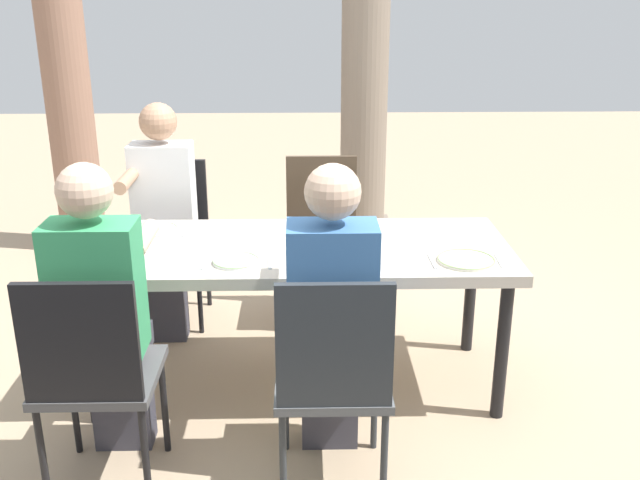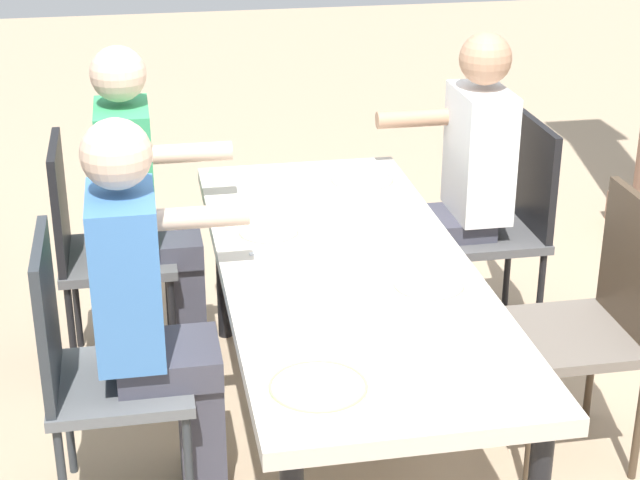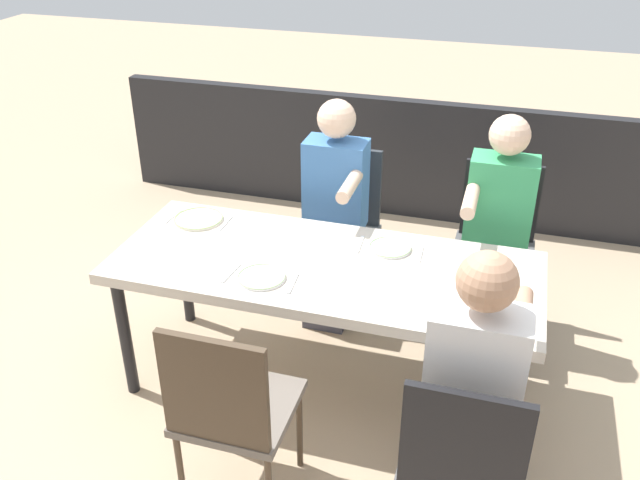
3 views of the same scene
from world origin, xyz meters
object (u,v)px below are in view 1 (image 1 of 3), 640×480
diner_guest_third (162,213)px  plate_1 (236,261)px  chair_mid_south (333,373)px  diner_woman_green (104,311)px  chair_mid_north (322,228)px  plate_3 (466,260)px  stone_column_near (63,51)px  diner_man_white (331,310)px  chair_west_south (93,370)px  chair_west_north (171,230)px  dining_table (297,258)px  plate_2 (344,229)px  plate_0 (153,230)px  stone_column_centre (365,52)px

diner_guest_third → plate_1: bearing=-60.4°
chair_mid_south → diner_woman_green: 0.93m
chair_mid_north → plate_3: (0.62, -1.06, 0.20)m
diner_woman_green → stone_column_near: stone_column_near is taller
plate_1 → plate_3: 1.03m
chair_mid_north → plate_1: bearing=-111.4°
diner_man_white → stone_column_near: (-1.79, 2.69, 0.76)m
stone_column_near → chair_west_south: bearing=-72.6°
chair_west_south → chair_mid_south: size_ratio=1.01×
diner_man_white → stone_column_near: size_ratio=0.44×
diner_man_white → plate_3: size_ratio=5.08×
chair_west_north → chair_mid_north: 0.89m
chair_west_north → diner_guest_third: (-0.00, -0.19, 0.16)m
dining_table → diner_man_white: (0.14, -0.64, 0.03)m
plate_3 → diner_woman_green: bearing=-165.2°
chair_mid_north → chair_mid_south: chair_mid_north is taller
diner_man_white → plate_2: diner_man_white is taller
chair_west_north → plate_3: bearing=-35.0°
dining_table → plate_0: size_ratio=8.21×
plate_0 → chair_west_south: bearing=-91.9°
chair_mid_north → plate_3: 1.24m
dining_table → diner_man_white: bearing=-78.0°
chair_mid_north → plate_2: 0.65m
diner_man_white → chair_mid_north: bearing=89.9°
diner_guest_third → plate_2: 1.08m
chair_mid_north → plate_0: (-0.86, -0.61, 0.20)m
diner_man_white → plate_3: (0.62, 0.41, 0.05)m
chair_west_north → diner_woman_green: size_ratio=0.71×
chair_west_north → plate_2: 1.18m
chair_mid_south → stone_column_centre: (0.34, 2.89, 0.91)m
plate_3 → plate_0: bearing=163.3°
chair_west_south → plate_0: size_ratio=3.89×
plate_1 → stone_column_centre: bearing=71.8°
chair_mid_south → diner_woman_green: diner_woman_green is taller
diner_woman_green → stone_column_near: 2.93m
chair_west_south → diner_woman_green: bearing=89.2°
plate_1 → chair_west_north: bearing=114.8°
diner_woman_green → plate_2: size_ratio=5.96×
chair_west_north → chair_mid_south: size_ratio=0.99×
diner_man_white → diner_guest_third: (-0.89, 1.28, -0.00)m
dining_table → stone_column_near: size_ratio=0.68×
chair_west_south → stone_column_near: (-0.90, 2.89, 0.90)m
plate_0 → chair_mid_north: bearing=35.6°
chair_west_south → plate_2: (0.99, 1.04, 0.19)m
diner_man_white → diner_guest_third: same height
stone_column_near → plate_2: (1.89, -1.84, -0.71)m
plate_3 → chair_mid_north: bearing=120.3°
dining_table → diner_woman_green: 0.98m
dining_table → diner_woman_green: bearing=-140.1°
dining_table → chair_west_north: 1.13m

